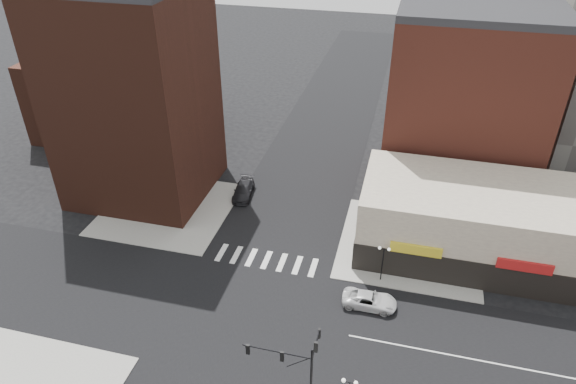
% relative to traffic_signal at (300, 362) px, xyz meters
% --- Properties ---
extents(ground, '(240.00, 240.00, 0.00)m').
position_rel_traffic_signal_xyz_m(ground, '(-7.24, 7.83, -4.96)').
color(ground, black).
rests_on(ground, ground).
extents(road_ew, '(200.00, 14.00, 0.02)m').
position_rel_traffic_signal_xyz_m(road_ew, '(-7.24, 7.83, -4.95)').
color(road_ew, black).
rests_on(road_ew, ground).
extents(road_ns, '(14.00, 200.00, 0.02)m').
position_rel_traffic_signal_xyz_m(road_ns, '(-7.24, 7.83, -4.95)').
color(road_ns, black).
rests_on(road_ns, ground).
extents(sidewalk_nw, '(15.00, 15.00, 0.12)m').
position_rel_traffic_signal_xyz_m(sidewalk_nw, '(-21.74, 22.33, -4.90)').
color(sidewalk_nw, gray).
rests_on(sidewalk_nw, ground).
extents(sidewalk_ne, '(15.00, 15.00, 0.12)m').
position_rel_traffic_signal_xyz_m(sidewalk_ne, '(7.26, 22.33, -4.90)').
color(sidewalk_ne, gray).
rests_on(sidewalk_ne, ground).
extents(building_nw, '(16.00, 15.00, 25.00)m').
position_rel_traffic_signal_xyz_m(building_nw, '(-26.24, 26.33, 7.54)').
color(building_nw, '#3B1C12').
rests_on(building_nw, ground).
extents(building_nw_low, '(20.00, 18.00, 12.00)m').
position_rel_traffic_signal_xyz_m(building_nw_low, '(-39.24, 41.83, 1.04)').
color(building_nw_low, '#3B1C12').
rests_on(building_nw_low, ground).
extents(building_ne_midrise, '(18.00, 15.00, 22.00)m').
position_rel_traffic_signal_xyz_m(building_ne_midrise, '(11.76, 37.33, 6.04)').
color(building_ne_midrise, maroon).
rests_on(building_ne_midrise, ground).
extents(building_ne_row, '(24.20, 12.20, 8.00)m').
position_rel_traffic_signal_xyz_m(building_ne_row, '(13.76, 22.83, -1.66)').
color(building_ne_row, beige).
rests_on(building_ne_row, ground).
extents(traffic_signal, '(5.59, 3.09, 7.77)m').
position_rel_traffic_signal_xyz_m(traffic_signal, '(0.00, 0.00, 0.00)').
color(traffic_signal, black).
rests_on(traffic_signal, ground).
extents(street_lamp_ne, '(1.22, 0.32, 4.16)m').
position_rel_traffic_signal_xyz_m(street_lamp_ne, '(4.76, 15.83, -1.67)').
color(street_lamp_ne, black).
rests_on(street_lamp_ne, sidewalk_ne).
extents(white_suv, '(5.18, 2.42, 1.44)m').
position_rel_traffic_signal_xyz_m(white_suv, '(4.06, 11.99, -4.24)').
color(white_suv, silver).
rests_on(white_suv, ground).
extents(dark_sedan_north, '(2.86, 5.67, 1.58)m').
position_rel_traffic_signal_xyz_m(dark_sedan_north, '(-13.74, 27.54, -4.17)').
color(dark_sedan_north, black).
rests_on(dark_sedan_north, ground).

